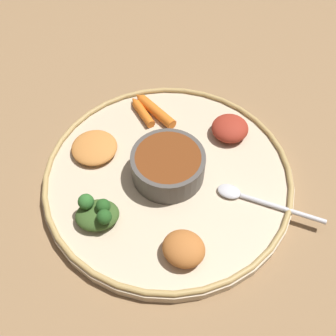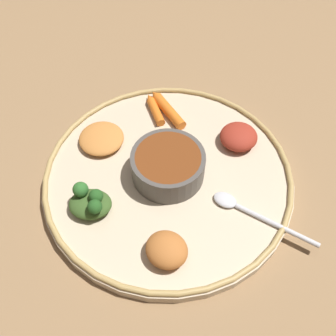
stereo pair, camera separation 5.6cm
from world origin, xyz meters
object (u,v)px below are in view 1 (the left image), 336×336
Objects in this scene: greens_pile at (97,213)px; carrot_near_spoon at (154,110)px; spoon at (252,199)px; carrot_outer at (142,111)px; center_bowl at (168,165)px.

carrot_near_spoon is at bearing -100.77° from greens_pile.
spoon is 2.36× the size of carrot_outer.
spoon is 0.23m from carrot_outer.
spoon is 0.22m from greens_pile.
carrot_outer is at bearing -95.60° from greens_pile.
carrot_near_spoon is at bearing -164.12° from carrot_outer.
center_bowl reaches higher than spoon.
carrot_near_spoon reaches higher than carrot_outer.
greens_pile is at bearing 79.23° from carrot_near_spoon.
carrot_outer is (0.06, -0.12, -0.02)m from center_bowl.
carrot_near_spoon is at bearing -70.84° from center_bowl.
center_bowl is 1.65× the size of carrot_outer.
greens_pile is (0.21, 0.06, 0.01)m from spoon.
center_bowl is at bearing 109.16° from carrot_near_spoon.
carrot_near_spoon is (0.04, -0.12, -0.01)m from center_bowl.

